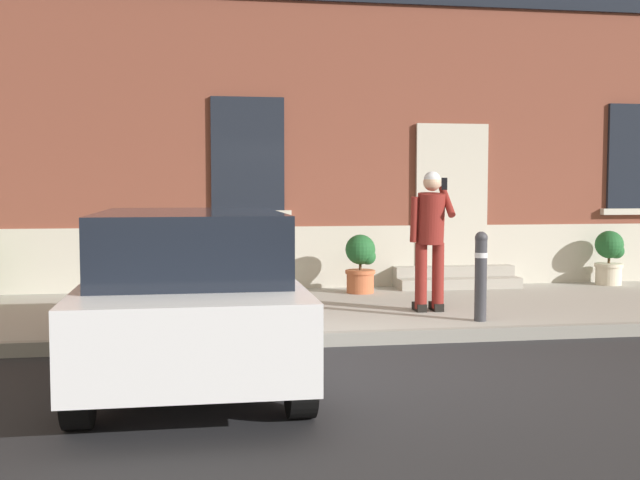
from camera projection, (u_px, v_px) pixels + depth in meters
ground_plane at (386, 364)px, 7.53m from camera, size 80.00×80.00×0.00m
sidewalk at (334, 311)px, 10.28m from camera, size 24.00×3.60×0.15m
curb_edge at (365, 338)px, 8.45m from camera, size 24.00×0.12×0.15m
building_facade at (307, 60)px, 12.47m from camera, size 24.00×1.52×7.50m
entrance_stoop at (455, 278)px, 12.13m from camera, size 1.91×0.64×0.32m
hatchback_car_white at (191, 290)px, 6.99m from camera, size 1.80×4.07×1.50m
bollard_near_person at (481, 273)px, 9.05m from camera, size 0.15×0.15×1.04m
person_on_phone at (430, 232)px, 9.68m from camera, size 0.51×0.47×1.75m
planter_charcoal at (177, 266)px, 10.91m from camera, size 0.44×0.44×0.86m
planter_terracotta at (361, 262)px, 11.42m from camera, size 0.44×0.44×0.86m
planter_cream at (610, 256)px, 12.38m from camera, size 0.44×0.44×0.86m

